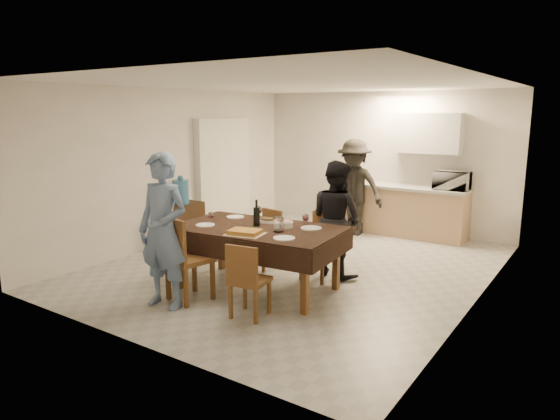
{
  "coord_description": "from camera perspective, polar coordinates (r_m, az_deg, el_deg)",
  "views": [
    {
      "loc": [
        3.71,
        -5.96,
        2.22
      ],
      "look_at": [
        -0.11,
        -0.3,
        0.87
      ],
      "focal_mm": 32.0,
      "sensor_mm": 36.0,
      "label": 1
    }
  ],
  "objects": [
    {
      "name": "microwave",
      "position": [
        9.01,
        19.08,
        3.2
      ],
      "size": [
        0.57,
        0.39,
        0.32
      ],
      "primitive_type": "imported",
      "rotation": [
        0.0,
        0.0,
        3.14
      ],
      "color": "silver",
      "rests_on": "kitchen_worktop"
    },
    {
      "name": "salad_bowl",
      "position": [
        6.2,
        0.63,
        -1.68
      ],
      "size": [
        0.19,
        0.19,
        0.07
      ],
      "primitive_type": "cylinder",
      "color": "white",
      "rests_on": "dining_table"
    },
    {
      "name": "water_jug",
      "position": [
        8.51,
        -11.27,
        2.05
      ],
      "size": [
        0.27,
        0.27,
        0.41
      ],
      "primitive_type": "cylinder",
      "color": "teal",
      "rests_on": "console"
    },
    {
      "name": "wall_right",
      "position": [
        6.15,
        22.31,
        1.72
      ],
      "size": [
        0.02,
        6.0,
        2.6
      ],
      "primitive_type": "cube",
      "color": "silver",
      "rests_on": "floor"
    },
    {
      "name": "person_far",
      "position": [
        6.82,
        6.42,
        -0.99
      ],
      "size": [
        0.91,
        0.8,
        1.59
      ],
      "primitive_type": "imported",
      "rotation": [
        0.0,
        0.0,
        2.85
      ],
      "color": "black",
      "rests_on": "floor"
    },
    {
      "name": "savoury_tart",
      "position": [
        5.87,
        -4.03,
        -2.53
      ],
      "size": [
        0.49,
        0.41,
        0.05
      ],
      "primitive_type": "cube",
      "rotation": [
        0.0,
        0.0,
        0.21
      ],
      "color": "#C18938",
      "rests_on": "dining_table"
    },
    {
      "name": "dining_table",
      "position": [
        6.24,
        -2.59,
        -2.3
      ],
      "size": [
        2.17,
        1.39,
        0.81
      ],
      "rotation": [
        0.0,
        0.0,
        0.09
      ],
      "color": "black",
      "rests_on": "floor"
    },
    {
      "name": "kitchen_worktop",
      "position": [
        9.28,
        14.12,
        2.56
      ],
      "size": [
        2.24,
        0.64,
        0.05
      ],
      "primitive_type": "cube",
      "color": "#9F9F9B",
      "rests_on": "kitchen_base_cabinet"
    },
    {
      "name": "kitchen_base_cabinet",
      "position": [
        9.35,
        13.99,
        -0.2
      ],
      "size": [
        2.2,
        0.6,
        0.86
      ],
      "primitive_type": "cube",
      "color": "tan",
      "rests_on": "floor"
    },
    {
      "name": "wine_glass_c",
      "position": [
        6.56,
        -2.44,
        -0.4
      ],
      "size": [
        0.09,
        0.09,
        0.2
      ],
      "primitive_type": null,
      "color": "white",
      "rests_on": "dining_table"
    },
    {
      "name": "plate_near_left",
      "position": [
        6.38,
        -8.54,
        -1.71
      ],
      "size": [
        0.24,
        0.24,
        0.01
      ],
      "primitive_type": "cylinder",
      "color": "white",
      "rests_on": "dining_table"
    },
    {
      "name": "chair_far_left",
      "position": [
        7.08,
        -2.26,
        -2.8
      ],
      "size": [
        0.44,
        0.44,
        0.45
      ],
      "rotation": [
        0.0,
        0.0,
        2.96
      ],
      "color": "brown",
      "rests_on": "floor"
    },
    {
      "name": "wall_back",
      "position": [
        9.74,
        11.57,
        5.52
      ],
      "size": [
        5.0,
        0.02,
        2.6
      ],
      "primitive_type": "cube",
      "color": "silver",
      "rests_on": "floor"
    },
    {
      "name": "mushroom_dish",
      "position": [
        6.47,
        -1.47,
        -1.29
      ],
      "size": [
        0.21,
        0.21,
        0.04
      ],
      "primitive_type": "cylinder",
      "color": "white",
      "rests_on": "dining_table"
    },
    {
      "name": "console",
      "position": [
        8.61,
        -11.13,
        -1.59
      ],
      "size": [
        0.38,
        0.76,
        0.7
      ],
      "primitive_type": "cube",
      "color": "black",
      "rests_on": "floor"
    },
    {
      "name": "floor",
      "position": [
        7.36,
        2.06,
        -6.39
      ],
      "size": [
        5.0,
        6.0,
        0.02
      ],
      "primitive_type": "cube",
      "color": "#AAABA6",
      "rests_on": "ground"
    },
    {
      "name": "ceiling",
      "position": [
        7.03,
        2.21,
        14.26
      ],
      "size": [
        5.0,
        6.0,
        0.02
      ],
      "primitive_type": "cube",
      "color": "white",
      "rests_on": "wall_back"
    },
    {
      "name": "wine_glass_b",
      "position": [
        6.11,
        2.95,
        -1.31
      ],
      "size": [
        0.09,
        0.09,
        0.19
      ],
      "primitive_type": null,
      "color": "white",
      "rests_on": "dining_table"
    },
    {
      "name": "plate_far_left",
      "position": [
        6.82,
        -5.14,
        -0.79
      ],
      "size": [
        0.24,
        0.24,
        0.01
      ],
      "primitive_type": "cylinder",
      "color": "white",
      "rests_on": "dining_table"
    },
    {
      "name": "chair_far_right",
      "position": [
        6.59,
        4.05,
        -3.6
      ],
      "size": [
        0.42,
        0.42,
        0.48
      ],
      "rotation": [
        0.0,
        0.0,
        3.11
      ],
      "color": "brown",
      "rests_on": "floor"
    },
    {
      "name": "plate_near_right",
      "position": [
        5.65,
        0.48,
        -3.25
      ],
      "size": [
        0.25,
        0.25,
        0.01
      ],
      "primitive_type": "cylinder",
      "color": "white",
      "rests_on": "dining_table"
    },
    {
      "name": "chair_near_right",
      "position": [
        5.41,
        -4.0,
        -7.24
      ],
      "size": [
        0.43,
        0.43,
        0.46
      ],
      "rotation": [
        0.0,
        0.0,
        0.14
      ],
      "color": "brown",
      "rests_on": "floor"
    },
    {
      "name": "wall_front",
      "position": [
        4.83,
        -17.06,
        -0.31
      ],
      "size": [
        5.0,
        0.02,
        2.6
      ],
      "primitive_type": "cube",
      "color": "silver",
      "rests_on": "floor"
    },
    {
      "name": "stub_partition",
      "position": [
        9.5,
        -6.48,
        4.02
      ],
      "size": [
        0.15,
        1.4,
        2.1
      ],
      "primitive_type": "cube",
      "color": "white",
      "rests_on": "floor"
    },
    {
      "name": "wine_glass_a",
      "position": [
        6.36,
        -7.93,
        -0.98
      ],
      "size": [
        0.08,
        0.08,
        0.17
      ],
      "primitive_type": null,
      "color": "white",
      "rests_on": "dining_table"
    },
    {
      "name": "water_pitcher",
      "position": [
        5.97,
        -0.19,
        -1.63
      ],
      "size": [
        0.12,
        0.12,
        0.18
      ],
      "primitive_type": "cylinder",
      "color": "white",
      "rests_on": "dining_table"
    },
    {
      "name": "plate_far_right",
      "position": [
        6.15,
        3.58,
        -2.09
      ],
      "size": [
        0.26,
        0.26,
        0.01
      ],
      "primitive_type": "cylinder",
      "color": "white",
      "rests_on": "dining_table"
    },
    {
      "name": "wine_bottle",
      "position": [
        6.26,
        -2.7,
        -0.33
      ],
      "size": [
        0.08,
        0.08,
        0.34
      ],
      "primitive_type": null,
      "color": "black",
      "rests_on": "dining_table"
    },
    {
      "name": "person_kitchen",
      "position": [
        9.17,
        8.45,
        2.59
      ],
      "size": [
        1.12,
        0.65,
        1.74
      ],
      "primitive_type": "imported",
      "color": "black",
      "rests_on": "floor"
    },
    {
      "name": "upper_cabinet",
      "position": [
        9.22,
        16.48,
        8.42
      ],
      "size": [
        1.2,
        0.34,
        0.7
      ],
      "primitive_type": "cube",
      "color": "silver",
      "rests_on": "wall_back"
    },
    {
      "name": "wall_left",
      "position": [
        8.66,
        -12.1,
        4.82
      ],
      "size": [
        0.02,
        6.0,
        2.6
      ],
      "primitive_type": "cube",
      "color": "silver",
      "rests_on": "floor"
    },
    {
      "name": "person_near",
      "position": [
        5.81,
        -13.2,
        -2.34
      ],
      "size": [
        0.7,
        0.5,
        1.79
      ],
      "primitive_type": "imported",
      "rotation": [
        0.0,
        0.0,
        0.12
      ],
      "color": "#617BA8",
      "rests_on": "floor"
    },
    {
      "name": "chair_near_left",
      "position": [
        5.94,
        -11.0,
        -4.58
      ],
      "size": [
        0.55,
        0.56,
        0.56
      ],
      "rotation": [
        0.0,
        0.0,
        -0.2
      ],
      "color": "brown",
      "rests_on": "floor"
    }
  ]
}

